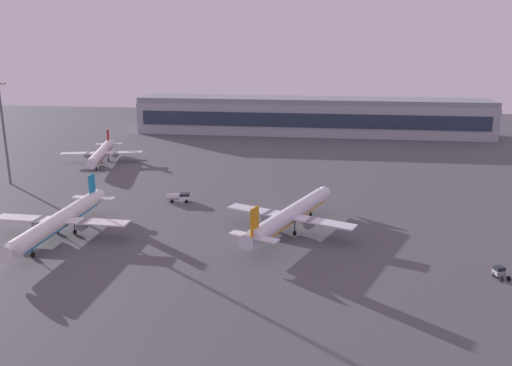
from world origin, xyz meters
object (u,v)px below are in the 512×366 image
(airplane_terminal_side, at_px, (290,215))
(airplane_near_gate, at_px, (101,153))
(pushback_tug, at_px, (500,272))
(apron_light_east, at_px, (3,128))
(fuel_truck, at_px, (180,197))
(airplane_far_stand, at_px, (61,220))

(airplane_terminal_side, relative_size, airplane_near_gate, 1.06)
(pushback_tug, height_order, apron_light_east, apron_light_east)
(pushback_tug, height_order, fuel_truck, fuel_truck)
(pushback_tug, bearing_deg, airplane_near_gate, 125.55)
(airplane_far_stand, relative_size, fuel_truck, 5.92)
(pushback_tug, bearing_deg, fuel_truck, 133.23)
(airplane_far_stand, height_order, pushback_tug, airplane_far_stand)
(pushback_tug, bearing_deg, apron_light_east, 140.20)
(airplane_terminal_side, xyz_separation_m, apron_light_east, (-86.20, 29.07, 13.26))
(fuel_truck, bearing_deg, airplane_far_stand, -46.84)
(airplane_terminal_side, bearing_deg, pushback_tug, -3.20)
(airplane_far_stand, height_order, airplane_terminal_side, airplane_terminal_side)
(airplane_far_stand, distance_m, pushback_tug, 89.55)
(airplane_far_stand, bearing_deg, pushback_tug, 175.66)
(airplane_far_stand, relative_size, pushback_tug, 11.22)
(pushback_tug, bearing_deg, airplane_terminal_side, 135.74)
(airplane_near_gate, relative_size, pushback_tug, 10.30)
(airplane_near_gate, height_order, apron_light_east, apron_light_east)
(airplane_terminal_side, relative_size, apron_light_east, 1.25)
(airplane_far_stand, height_order, airplane_near_gate, airplane_far_stand)
(airplane_terminal_side, relative_size, pushback_tug, 10.86)
(apron_light_east, bearing_deg, fuel_truck, -10.92)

